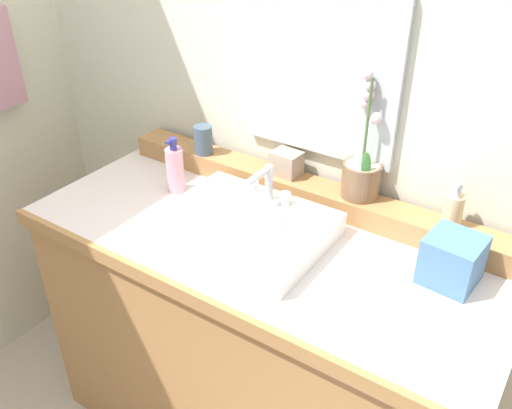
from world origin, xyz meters
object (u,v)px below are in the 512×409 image
object	(u,v)px
tissue_box	(452,260)
lotion_bottle	(175,169)
trinket_box	(286,163)
sink_basin	(243,230)
soap_dispenser	(453,209)
soap_bar	(229,187)
tumbler_cup	(203,140)
potted_plant	(362,170)

from	to	relation	value
tissue_box	lotion_bottle	bearing A→B (deg)	-177.67
trinket_box	lotion_bottle	distance (m)	0.35
sink_basin	trinket_box	world-z (taller)	sink_basin
trinket_box	soap_dispenser	bearing A→B (deg)	3.59
soap_bar	tumbler_cup	distance (m)	0.26
soap_dispenser	trinket_box	distance (m)	0.52
trinket_box	tissue_box	bearing A→B (deg)	-10.49
trinket_box	soap_bar	bearing A→B (deg)	-113.31
sink_basin	soap_bar	bearing A→B (deg)	139.16
soap_dispenser	sink_basin	bearing A→B (deg)	-149.87
soap_bar	potted_plant	bearing A→B (deg)	28.84
potted_plant	trinket_box	world-z (taller)	potted_plant
tumbler_cup	trinket_box	bearing A→B (deg)	5.12
sink_basin	trinket_box	bearing A→B (deg)	96.45
soap_bar	soap_dispenser	size ratio (longest dim) A/B	0.54
sink_basin	potted_plant	xyz separation A→B (m)	(0.21, 0.29, 0.12)
tumbler_cup	lotion_bottle	bearing A→B (deg)	-87.30
soap_bar	tissue_box	bearing A→B (deg)	2.65
soap_bar	soap_dispenser	world-z (taller)	soap_dispenser
trinket_box	lotion_bottle	bearing A→B (deg)	-144.57
trinket_box	lotion_bottle	size ratio (longest dim) A/B	0.48
trinket_box	lotion_bottle	xyz separation A→B (m)	(-0.30, -0.18, -0.03)
soap_bar	lotion_bottle	distance (m)	0.21
sink_basin	tissue_box	world-z (taller)	sink_basin
soap_bar	lotion_bottle	world-z (taller)	lotion_bottle
sink_basin	trinket_box	size ratio (longest dim) A/B	5.12
tumbler_cup	lotion_bottle	distance (m)	0.16
sink_basin	tumbler_cup	distance (m)	0.43
soap_bar	tissue_box	size ratio (longest dim) A/B	0.54
sink_basin	soap_dispenser	xyz separation A→B (m)	(0.48, 0.28, 0.09)
tumbler_cup	potted_plant	bearing A→B (deg)	3.71
soap_bar	tumbler_cup	world-z (taller)	tumbler_cup
trinket_box	tumbler_cup	bearing A→B (deg)	-170.80
sink_basin	lotion_bottle	distance (m)	0.35
lotion_bottle	soap_dispenser	bearing A→B (deg)	12.32
potted_plant	tumbler_cup	distance (m)	0.55
soap_dispenser	tumbler_cup	xyz separation A→B (m)	(-0.82, -0.02, -0.00)
sink_basin	lotion_bottle	xyz separation A→B (m)	(-0.33, 0.10, 0.05)
soap_bar	tumbler_cup	bearing A→B (deg)	145.04
lotion_bottle	tissue_box	bearing A→B (deg)	2.33
lotion_bottle	potted_plant	bearing A→B (deg)	19.28
potted_plant	tissue_box	size ratio (longest dim) A/B	2.85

